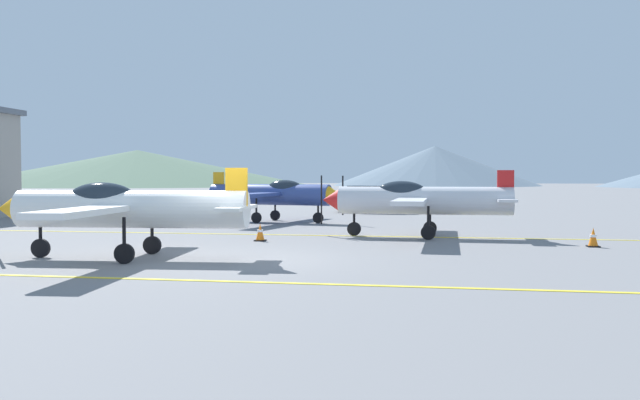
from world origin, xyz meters
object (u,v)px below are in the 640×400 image
object	(u,v)px
airplane_near	(122,208)
car_sedan	(371,199)
traffic_cone_front	(260,232)
traffic_cone_side	(593,238)
airplane_mid	(417,199)
airplane_far	(274,194)

from	to	relation	value
airplane_near	car_sedan	world-z (taller)	airplane_near
traffic_cone_front	traffic_cone_side	size ratio (longest dim) A/B	1.00
airplane_mid	airplane_far	world-z (taller)	same
airplane_far	car_sedan	distance (m)	9.66
traffic_cone_side	traffic_cone_front	bearing A→B (deg)	179.67
airplane_mid	airplane_far	size ratio (longest dim) A/B	1.00
airplane_far	traffic_cone_side	bearing A→B (deg)	-36.16
airplane_mid	traffic_cone_front	bearing A→B (deg)	-155.72
airplane_far	traffic_cone_side	distance (m)	15.21
airplane_far	airplane_near	bearing A→B (deg)	-92.90
airplane_near	airplane_far	xyz separation A→B (m)	(0.71, 13.97, 0.00)
airplane_mid	traffic_cone_side	size ratio (longest dim) A/B	13.50
airplane_mid	airplane_near	bearing A→B (deg)	-135.53
airplane_mid	traffic_cone_front	world-z (taller)	airplane_mid
airplane_far	traffic_cone_front	distance (m)	9.11
car_sedan	traffic_cone_front	xyz separation A→B (m)	(-2.19, -17.74, -0.56)
airplane_mid	traffic_cone_side	bearing A→B (deg)	-23.78
airplane_near	airplane_mid	bearing A→B (deg)	44.47
airplane_near	traffic_cone_side	distance (m)	13.94
airplane_mid	traffic_cone_side	distance (m)	6.01
airplane_mid	airplane_far	xyz separation A→B (m)	(-6.83, 6.57, 0.00)
airplane_near	airplane_mid	size ratio (longest dim) A/B	1.00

